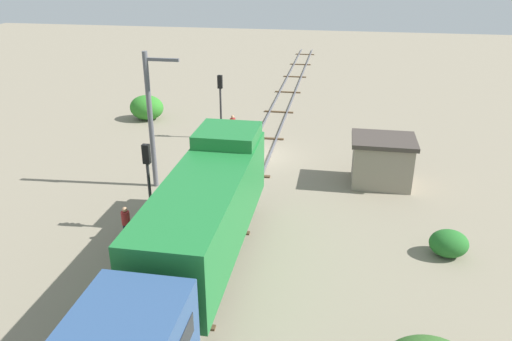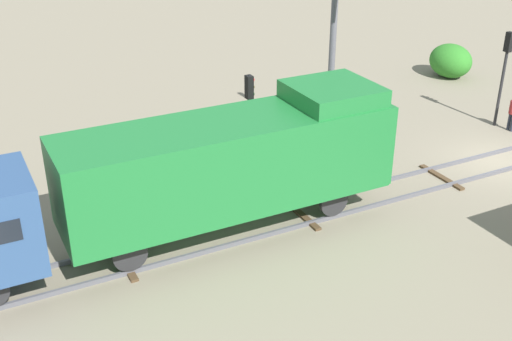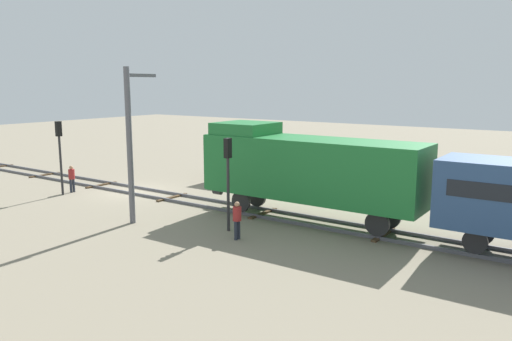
{
  "view_description": "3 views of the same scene",
  "coord_description": "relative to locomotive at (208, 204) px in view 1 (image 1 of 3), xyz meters",
  "views": [
    {
      "loc": [
        -4.97,
        29.72,
        12.06
      ],
      "look_at": [
        -1.25,
        8.33,
        2.61
      ],
      "focal_mm": 35.0,
      "sensor_mm": 36.0,
      "label": 1
    },
    {
      "loc": [
        -17.11,
        20.38,
        11.63
      ],
      "look_at": [
        0.72,
        11.28,
        1.81
      ],
      "focal_mm": 45.0,
      "sensor_mm": 36.0,
      "label": 2
    },
    {
      "loc": [
        21.0,
        24.0,
        6.72
      ],
      "look_at": [
        -0.64,
        8.95,
        2.15
      ],
      "focal_mm": 35.0,
      "sensor_mm": 36.0,
      "label": 3
    }
  ],
  "objects": [
    {
      "name": "ground_plane",
      "position": [
        0.0,
        -12.41,
        -2.77
      ],
      "size": [
        117.96,
        117.96,
        0.0
      ],
      "primitive_type": "plane",
      "color": "gray"
    },
    {
      "name": "worker_by_signal",
      "position": [
        4.2,
        -1.1,
        -1.78
      ],
      "size": [
        0.38,
        0.38,
        1.7
      ],
      "rotation": [
        0.0,
        0.0,
        3.45
      ],
      "color": "#262B38",
      "rests_on": "ground"
    },
    {
      "name": "relay_hut",
      "position": [
        -7.5,
        -9.43,
        -1.38
      ],
      "size": [
        3.5,
        2.9,
        2.74
      ],
      "color": "gray",
      "rests_on": "ground"
    },
    {
      "name": "traffic_signal_mid",
      "position": [
        3.4,
        -2.22,
        0.23
      ],
      "size": [
        0.32,
        0.34,
        4.32
      ],
      "color": "#262628",
      "rests_on": "ground"
    },
    {
      "name": "catenary_mast",
      "position": [
        4.93,
        -6.92,
        1.24
      ],
      "size": [
        1.94,
        0.28,
        7.54
      ],
      "color": "#595960",
      "rests_on": "ground"
    },
    {
      "name": "traffic_signal_near",
      "position": [
        3.2,
        -15.29,
        0.35
      ],
      "size": [
        0.32,
        0.34,
        4.52
      ],
      "color": "#262628",
      "rests_on": "ground"
    },
    {
      "name": "bush_far",
      "position": [
        -10.0,
        -2.29,
        -2.17
      ],
      "size": [
        1.66,
        1.36,
        1.21
      ],
      "primitive_type": "ellipsoid",
      "color": "#246626",
      "rests_on": "ground"
    },
    {
      "name": "worker_near_track",
      "position": [
        2.4,
        -15.44,
        -1.78
      ],
      "size": [
        0.38,
        0.38,
        1.7
      ],
      "rotation": [
        0.0,
        0.0,
        3.94
      ],
      "color": "#262B38",
      "rests_on": "ground"
    },
    {
      "name": "locomotive",
      "position": [
        0.0,
        0.0,
        0.0
      ],
      "size": [
        2.9,
        11.6,
        4.6
      ],
      "color": "#1E7233",
      "rests_on": "railway_track"
    },
    {
      "name": "railway_track",
      "position": [
        0.0,
        -12.41,
        -2.7
      ],
      "size": [
        2.4,
        78.64,
        0.16
      ],
      "color": "#595960",
      "rests_on": "ground"
    },
    {
      "name": "bush_mid",
      "position": [
        10.02,
        -18.57,
        -1.81
      ],
      "size": [
        2.66,
        2.18,
        1.94
      ],
      "primitive_type": "ellipsoid",
      "color": "#2E7B26",
      "rests_on": "ground"
    }
  ]
}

